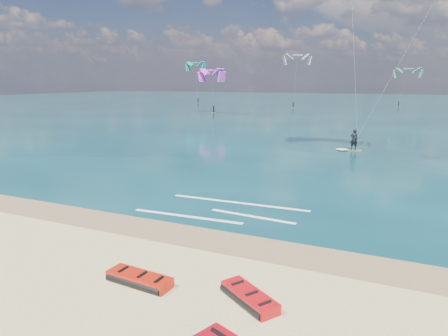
# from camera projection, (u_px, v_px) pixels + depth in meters

# --- Properties ---
(ground) EXTENTS (320.00, 320.00, 0.00)m
(ground) POSITION_uv_depth(u_px,v_px,m) (328.00, 134.00, 50.52)
(ground) COLOR tan
(ground) RESTS_ON ground
(wet_sand_strip) EXTENTS (320.00, 2.40, 0.01)m
(wet_sand_strip) POSITION_uv_depth(u_px,v_px,m) (181.00, 233.00, 17.50)
(wet_sand_strip) COLOR olive
(wet_sand_strip) RESTS_ON ground
(sea) EXTENTS (320.00, 200.00, 0.04)m
(sea) POSITION_uv_depth(u_px,v_px,m) (369.00, 105.00, 107.62)
(sea) COLOR #092A33
(sea) RESTS_ON ground
(packed_kite_left) EXTENTS (2.56, 1.25, 0.39)m
(packed_kite_left) POSITION_uv_depth(u_px,v_px,m) (140.00, 283.00, 13.20)
(packed_kite_left) COLOR red
(packed_kite_left) RESTS_ON ground
(packed_kite_mid) EXTENTS (2.51, 2.15, 0.38)m
(packed_kite_mid) POSITION_uv_depth(u_px,v_px,m) (249.00, 302.00, 12.10)
(packed_kite_mid) COLOR red
(packed_kite_mid) RESTS_ON ground
(kitesurfer_main) EXTENTS (10.90, 9.27, 18.56)m
(kitesurfer_main) POSITION_uv_depth(u_px,v_px,m) (377.00, 43.00, 31.88)
(kitesurfer_main) COLOR #B8DD1A
(kitesurfer_main) RESTS_ON sea
(shoreline_foam) EXTENTS (8.29, 3.64, 0.01)m
(shoreline_foam) POSITION_uv_depth(u_px,v_px,m) (226.00, 210.00, 20.53)
(shoreline_foam) COLOR white
(shoreline_foam) RESTS_ON ground
(distant_kites) EXTENTS (80.88, 39.19, 12.21)m
(distant_kites) POSITION_uv_depth(u_px,v_px,m) (310.00, 87.00, 89.23)
(distant_kites) COLOR #D05012
(distant_kites) RESTS_ON ground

